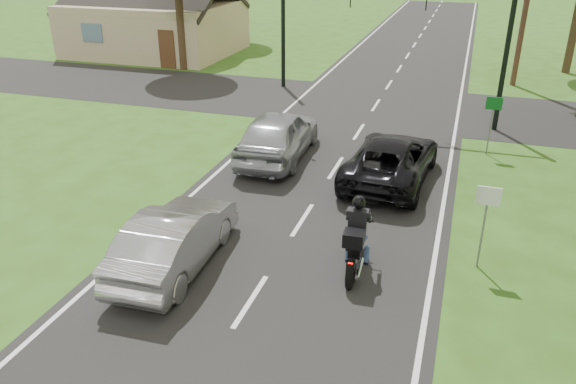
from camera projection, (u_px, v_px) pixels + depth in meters
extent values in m
plane|color=#325217|center=(251.00, 301.00, 12.29)|extent=(140.00, 140.00, 0.00)
cube|color=black|center=(348.00, 148.00, 20.91)|extent=(8.00, 100.00, 0.01)
cube|color=black|center=(376.00, 105.00, 26.08)|extent=(60.00, 7.00, 0.01)
torus|color=black|center=(360.00, 241.00, 14.01)|extent=(0.18, 0.69, 0.68)
torus|color=black|center=(350.00, 274.00, 12.66)|extent=(0.20, 0.75, 0.74)
cube|color=black|center=(357.00, 243.00, 13.29)|extent=(0.34, 0.99, 0.31)
sphere|color=black|center=(359.00, 231.00, 13.44)|extent=(0.35, 0.35, 0.35)
cube|color=black|center=(355.00, 244.00, 12.90)|extent=(0.38, 0.58, 0.10)
cube|color=#FF0C07|center=(350.00, 264.00, 12.42)|extent=(0.10, 0.04, 0.05)
cylinder|color=silver|center=(360.00, 268.00, 12.90)|extent=(0.14, 0.83, 0.09)
cylinder|color=black|center=(361.00, 220.00, 13.54)|extent=(0.64, 0.07, 0.04)
cube|color=black|center=(354.00, 238.00, 12.50)|extent=(0.47, 0.44, 0.33)
cube|color=black|center=(357.00, 223.00, 12.89)|extent=(0.42, 0.25, 0.62)
sphere|color=black|center=(359.00, 202.00, 12.75)|extent=(0.31, 0.31, 0.31)
cylinder|color=navy|center=(348.00, 253.00, 13.68)|extent=(0.13, 0.13, 0.46)
cylinder|color=navy|center=(367.00, 255.00, 13.58)|extent=(0.13, 0.13, 0.46)
imported|color=black|center=(391.00, 159.00, 17.95)|extent=(2.76, 5.38, 1.45)
imported|color=#A8A8AD|center=(175.00, 239.00, 13.29)|extent=(1.75, 4.51, 1.47)
imported|color=#A6A8AE|center=(278.00, 134.00, 19.70)|extent=(2.29, 5.20, 1.74)
cylinder|color=black|center=(506.00, 56.00, 21.65)|extent=(0.20, 0.20, 6.00)
cylinder|color=black|center=(283.00, 27.00, 27.99)|extent=(0.20, 0.20, 6.00)
cylinder|color=slate|center=(483.00, 230.00, 13.14)|extent=(0.05, 0.05, 2.00)
cube|color=silver|center=(489.00, 196.00, 12.74)|extent=(0.55, 0.04, 0.45)
cylinder|color=slate|center=(490.00, 128.00, 19.99)|extent=(0.05, 0.05, 2.00)
cube|color=#0C591E|center=(494.00, 103.00, 19.58)|extent=(0.55, 0.04, 0.45)
cylinder|color=#332316|center=(180.00, 15.00, 31.58)|extent=(0.44, 0.44, 6.16)
cube|color=tan|center=(156.00, 28.00, 36.76)|extent=(10.00, 8.00, 3.20)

